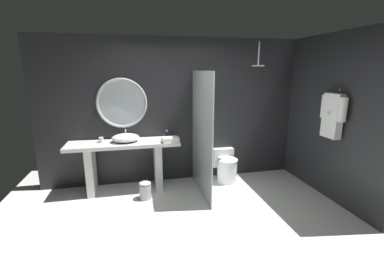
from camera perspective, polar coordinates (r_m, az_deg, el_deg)
The scene contains 14 objects.
ground_plane at distance 3.61m, azimuth 1.66°, elevation -20.52°, with size 5.76×5.76×0.00m, color silver.
back_wall_panel at distance 4.90m, azimuth -3.62°, elevation 5.18°, with size 4.80×0.10×2.60m, color #232326.
side_wall_right at distance 4.83m, azimuth 27.57°, elevation 3.51°, with size 0.10×2.47×2.60m, color #232326.
vanity_counter at distance 4.68m, azimuth -14.22°, elevation -4.76°, with size 1.85×0.54×0.86m.
vessel_sink at distance 4.58m, azimuth -14.05°, elevation -0.48°, with size 0.46×0.38×0.18m.
tumbler_cup at distance 4.68m, azimuth -18.88°, elevation -0.88°, with size 0.08×0.08×0.09m, color silver.
soap_dispenser at distance 4.64m, azimuth -5.44°, elevation 0.10°, with size 0.05×0.05×0.16m.
round_wall_mirror at distance 4.73m, azimuth -14.79°, elevation 6.69°, with size 0.86×0.05×0.86m.
shower_glass_panel at distance 4.35m, azimuth 2.06°, elevation 0.24°, with size 0.02×1.28×2.03m, color silver.
rain_shower_head at distance 4.84m, azimuth 13.99°, elevation 14.76°, with size 0.21×0.21×0.40m.
hanging_bathrobe at distance 4.57m, azimuth 27.94°, elevation 4.16°, with size 0.20×0.49×0.75m.
toilet at distance 5.08m, azimuth 7.27°, elevation -6.64°, with size 0.40×0.54×0.57m.
waste_bin at distance 4.45m, azimuth -9.99°, elevation -11.46°, with size 0.19×0.19×0.30m.
folded_hand_towel at distance 4.46m, azimuth -4.67°, elevation -0.89°, with size 0.27×0.16×0.08m, color white.
Camera 1 is at (-0.73, -2.89, 2.03)m, focal length 24.89 mm.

